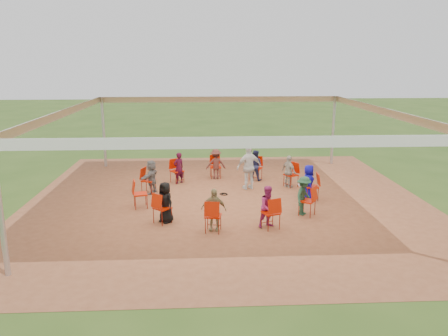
{
  "coord_description": "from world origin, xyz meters",
  "views": [
    {
      "loc": [
        -0.81,
        -13.79,
        4.48
      ],
      "look_at": [
        -0.07,
        0.3,
        1.02
      ],
      "focal_mm": 35.0,
      "sensor_mm": 36.0,
      "label": 1
    }
  ],
  "objects_px": {
    "person_seated_1": "(289,172)",
    "person_seated_7": "(214,209)",
    "person_seated_8": "(269,207)",
    "standing_person": "(249,167)",
    "person_seated_5": "(152,177)",
    "chair_4": "(177,171)",
    "chair_7": "(162,208)",
    "chair_9": "(271,213)",
    "person_seated_6": "(165,202)",
    "laptop": "(303,183)",
    "chair_5": "(149,181)",
    "chair_2": "(256,168)",
    "person_seated_2": "(255,165)",
    "person_seated_0": "(308,182)",
    "chair_6": "(140,194)",
    "chair_8": "(213,216)",
    "person_seated_9": "(304,196)",
    "chair_10": "(307,201)",
    "cable_coil": "(224,194)",
    "person_seated_3": "(216,164)",
    "chair_3": "(215,167)",
    "chair_1": "(291,175)",
    "person_seated_4": "(179,168)",
    "chair_0": "(312,187)"
  },
  "relations": [
    {
      "from": "person_seated_9",
      "to": "standing_person",
      "type": "bearing_deg",
      "value": 60.78
    },
    {
      "from": "chair_5",
      "to": "chair_4",
      "type": "bearing_deg",
      "value": 163.64
    },
    {
      "from": "chair_6",
      "to": "person_seated_1",
      "type": "relative_size",
      "value": 0.77
    },
    {
      "from": "chair_4",
      "to": "standing_person",
      "type": "height_order",
      "value": "standing_person"
    },
    {
      "from": "chair_2",
      "to": "standing_person",
      "type": "height_order",
      "value": "standing_person"
    },
    {
      "from": "person_seated_8",
      "to": "standing_person",
      "type": "bearing_deg",
      "value": 70.14
    },
    {
      "from": "person_seated_6",
      "to": "cable_coil",
      "type": "relative_size",
      "value": 3.5
    },
    {
      "from": "person_seated_3",
      "to": "person_seated_9",
      "type": "distance_m",
      "value": 4.91
    },
    {
      "from": "person_seated_8",
      "to": "chair_4",
      "type": "bearing_deg",
      "value": 98.36
    },
    {
      "from": "chair_0",
      "to": "person_seated_6",
      "type": "distance_m",
      "value": 5.02
    },
    {
      "from": "chair_7",
      "to": "standing_person",
      "type": "relative_size",
      "value": 0.56
    },
    {
      "from": "person_seated_1",
      "to": "person_seated_5",
      "type": "distance_m",
      "value": 4.91
    },
    {
      "from": "chair_1",
      "to": "laptop",
      "type": "xyz_separation_m",
      "value": [
        0.1,
        -1.53,
        0.11
      ]
    },
    {
      "from": "person_seated_6",
      "to": "chair_2",
      "type": "bearing_deg",
      "value": 98.36
    },
    {
      "from": "person_seated_4",
      "to": "person_seated_5",
      "type": "xyz_separation_m",
      "value": [
        -0.88,
        -1.24,
        0.0
      ]
    },
    {
      "from": "chair_10",
      "to": "cable_coil",
      "type": "distance_m",
      "value": 3.26
    },
    {
      "from": "chair_0",
      "to": "person_seated_2",
      "type": "distance_m",
      "value": 2.99
    },
    {
      "from": "chair_5",
      "to": "person_seated_6",
      "type": "bearing_deg",
      "value": 34.67
    },
    {
      "from": "chair_2",
      "to": "person_seated_5",
      "type": "height_order",
      "value": "person_seated_5"
    },
    {
      "from": "chair_7",
      "to": "chair_9",
      "type": "bearing_deg",
      "value": 32.73
    },
    {
      "from": "person_seated_1",
      "to": "standing_person",
      "type": "relative_size",
      "value": 0.74
    },
    {
      "from": "chair_4",
      "to": "person_seated_6",
      "type": "xyz_separation_m",
      "value": [
        -0.11,
        -4.17,
        0.14
      ]
    },
    {
      "from": "person_seated_2",
      "to": "laptop",
      "type": "bearing_deg",
      "value": 144.49
    },
    {
      "from": "person_seated_6",
      "to": "laptop",
      "type": "height_order",
      "value": "person_seated_6"
    },
    {
      "from": "chair_3",
      "to": "chair_8",
      "type": "bearing_deg",
      "value": 81.82
    },
    {
      "from": "person_seated_8",
      "to": "cable_coil",
      "type": "distance_m",
      "value": 3.31
    },
    {
      "from": "person_seated_2",
      "to": "cable_coil",
      "type": "height_order",
      "value": "person_seated_2"
    },
    {
      "from": "person_seated_3",
      "to": "person_seated_8",
      "type": "height_order",
      "value": "same"
    },
    {
      "from": "chair_0",
      "to": "standing_person",
      "type": "relative_size",
      "value": 0.56
    },
    {
      "from": "chair_4",
      "to": "person_seated_0",
      "type": "xyz_separation_m",
      "value": [
        4.44,
        -2.33,
        0.14
      ]
    },
    {
      "from": "person_seated_5",
      "to": "cable_coil",
      "type": "xyz_separation_m",
      "value": [
        2.49,
        -0.3,
        -0.58
      ]
    },
    {
      "from": "chair_3",
      "to": "standing_person",
      "type": "distance_m",
      "value": 1.98
    },
    {
      "from": "chair_9",
      "to": "person_seated_3",
      "type": "xyz_separation_m",
      "value": [
        -1.32,
        5.3,
        0.14
      ]
    },
    {
      "from": "chair_4",
      "to": "chair_7",
      "type": "xyz_separation_m",
      "value": [
        -0.19,
        -4.25,
        0.0
      ]
    },
    {
      "from": "chair_8",
      "to": "person_seated_9",
      "type": "xyz_separation_m",
      "value": [
        2.73,
        1.21,
        0.14
      ]
    },
    {
      "from": "chair_8",
      "to": "person_seated_8",
      "type": "distance_m",
      "value": 1.56
    },
    {
      "from": "chair_4",
      "to": "chair_6",
      "type": "bearing_deg",
      "value": 32.73
    },
    {
      "from": "chair_5",
      "to": "chair_9",
      "type": "xyz_separation_m",
      "value": [
        3.72,
        -3.53,
        0.0
      ]
    },
    {
      "from": "chair_2",
      "to": "chair_7",
      "type": "bearing_deg",
      "value": 81.82
    },
    {
      "from": "chair_5",
      "to": "chair_10",
      "type": "distance_m",
      "value": 5.58
    },
    {
      "from": "chair_1",
      "to": "person_seated_9",
      "type": "relative_size",
      "value": 0.77
    },
    {
      "from": "person_seated_2",
      "to": "person_seated_0",
      "type": "bearing_deg",
      "value": 147.27
    },
    {
      "from": "chair_0",
      "to": "person_seated_1",
      "type": "relative_size",
      "value": 0.77
    },
    {
      "from": "chair_4",
      "to": "chair_9",
      "type": "relative_size",
      "value": 1.0
    },
    {
      "from": "chair_2",
      "to": "person_seated_2",
      "type": "distance_m",
      "value": 0.19
    },
    {
      "from": "chair_2",
      "to": "chair_4",
      "type": "xyz_separation_m",
      "value": [
        -3.03,
        -0.3,
        0.0
      ]
    },
    {
      "from": "person_seated_1",
      "to": "person_seated_7",
      "type": "relative_size",
      "value": 1.0
    },
    {
      "from": "cable_coil",
      "to": "chair_10",
      "type": "bearing_deg",
      "value": -43.07
    },
    {
      "from": "chair_2",
      "to": "person_seated_1",
      "type": "bearing_deg",
      "value": 159.4
    },
    {
      "from": "person_seated_8",
      "to": "laptop",
      "type": "relative_size",
      "value": 3.65
    }
  ]
}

